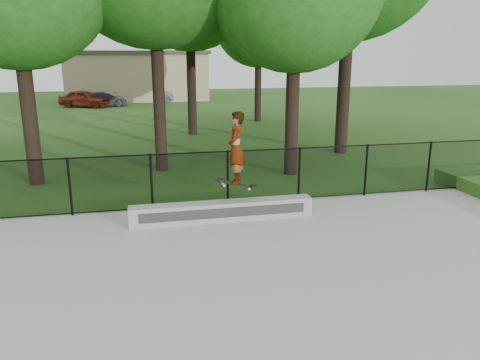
{
  "coord_description": "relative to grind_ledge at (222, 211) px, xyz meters",
  "views": [
    {
      "loc": [
        -2.27,
        -5.91,
        3.99
      ],
      "look_at": [
        -0.04,
        4.2,
        1.2
      ],
      "focal_mm": 35.0,
      "sensor_mm": 36.0,
      "label": 1
    }
  ],
  "objects": [
    {
      "name": "car_a",
      "position": [
        -5.79,
        27.72,
        0.36
      ],
      "size": [
        4.18,
        3.0,
        1.33
      ],
      "primitive_type": "imported",
      "rotation": [
        0.0,
        0.0,
        1.16
      ],
      "color": "maroon",
      "rests_on": "ground"
    },
    {
      "name": "grind_ledge",
      "position": [
        0.0,
        0.0,
        0.0
      ],
      "size": [
        4.47,
        0.4,
        0.48
      ],
      "primitive_type": "cube",
      "color": "#9C9C97",
      "rests_on": "concrete_slab"
    },
    {
      "name": "car_b",
      "position": [
        -4.31,
        27.83,
        0.26
      ],
      "size": [
        3.24,
        1.72,
        1.12
      ],
      "primitive_type": "imported",
      "rotation": [
        0.0,
        0.0,
        1.75
      ],
      "color": "black",
      "rests_on": "ground"
    },
    {
      "name": "distant_building",
      "position": [
        -1.63,
        33.3,
        1.86
      ],
      "size": [
        12.4,
        6.4,
        4.3
      ],
      "color": "tan",
      "rests_on": "ground"
    },
    {
      "name": "skater_airborne",
      "position": [
        0.3,
        -0.17,
        1.55
      ],
      "size": [
        0.81,
        0.72,
        1.9
      ],
      "color": "black",
      "rests_on": "ground"
    },
    {
      "name": "car_c",
      "position": [
        1.35,
        31.14,
        0.26
      ],
      "size": [
        3.87,
        2.92,
        1.12
      ],
      "primitive_type": "imported",
      "rotation": [
        0.0,
        0.0,
        2.01
      ],
      "color": "#9B9AAF",
      "rests_on": "ground"
    },
    {
      "name": "concrete_slab",
      "position": [
        0.37,
        -4.7,
        -0.27
      ],
      "size": [
        14.0,
        12.0,
        0.06
      ],
      "primitive_type": "cube",
      "color": "#A9A9A4",
      "rests_on": "ground"
    },
    {
      "name": "ground",
      "position": [
        0.37,
        -4.7,
        -0.3
      ],
      "size": [
        100.0,
        100.0,
        0.0
      ],
      "primitive_type": "plane",
      "color": "#274E16",
      "rests_on": "ground"
    },
    {
      "name": "chainlink_fence",
      "position": [
        0.37,
        1.2,
        0.51
      ],
      "size": [
        16.06,
        0.06,
        1.5
      ],
      "color": "black",
      "rests_on": "concrete_slab"
    }
  ]
}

